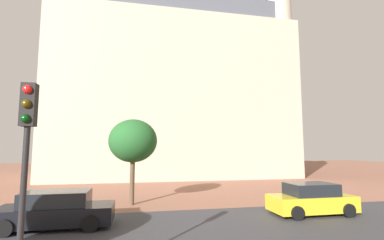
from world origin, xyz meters
The scene contains 7 objects.
ground_plane centered at (0.00, 10.00, 0.00)m, with size 120.00×120.00×0.00m, color #93604C.
street_asphalt_strip centered at (0.00, 9.38, 0.00)m, with size 120.00×7.84×0.00m, color #38383D.
landmark_building centered at (1.99, 33.02, 11.21)m, with size 27.99×14.47×38.36m.
car_black centered at (-5.93, 11.10, 0.71)m, with size 4.60×2.05×1.49m.
car_yellow centered at (5.95, 11.10, 0.73)m, with size 4.13×2.00×1.53m.
traffic_light_pole centered at (-4.91, 4.73, 3.22)m, with size 0.28×0.34×4.60m.
tree_curb_far centered at (-2.94, 15.32, 3.72)m, with size 2.87×2.87×5.04m.
Camera 1 is at (-2.68, -1.37, 3.23)m, focal length 25.32 mm.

